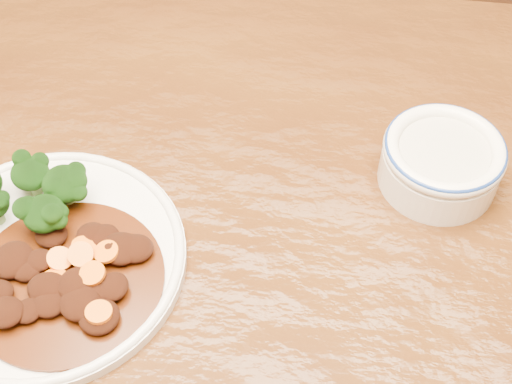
# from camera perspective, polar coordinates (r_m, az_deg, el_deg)

# --- Properties ---
(dining_table) EXTENTS (1.51, 0.91, 0.75)m
(dining_table) POSITION_cam_1_polar(r_m,az_deg,el_deg) (0.81, -3.08, -6.90)
(dining_table) COLOR #4E2B0D
(dining_table) RESTS_ON ground
(dinner_plate) EXTENTS (0.28, 0.28, 0.02)m
(dinner_plate) POSITION_cam_1_polar(r_m,az_deg,el_deg) (0.75, -16.49, -5.16)
(dinner_plate) COLOR white
(dinner_plate) RESTS_ON dining_table
(broccoli_florets) EXTENTS (0.14, 0.11, 0.05)m
(broccoli_florets) POSITION_cam_1_polar(r_m,az_deg,el_deg) (0.76, -18.65, -0.35)
(broccoli_florets) COLOR #72994F
(broccoli_florets) RESTS_ON dinner_plate
(mince_stew) EXTENTS (0.19, 0.19, 0.03)m
(mince_stew) POSITION_cam_1_polar(r_m,az_deg,el_deg) (0.71, -14.57, -6.61)
(mince_stew) COLOR #441A07
(mince_stew) RESTS_ON dinner_plate
(dip_bowl) EXTENTS (0.13, 0.13, 0.06)m
(dip_bowl) POSITION_cam_1_polar(r_m,az_deg,el_deg) (0.79, 14.62, 2.46)
(dip_bowl) COLOR white
(dip_bowl) RESTS_ON dining_table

